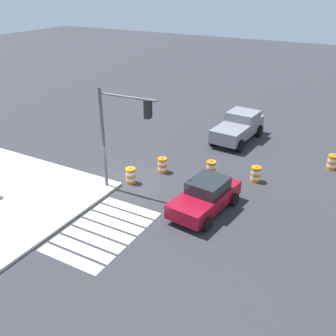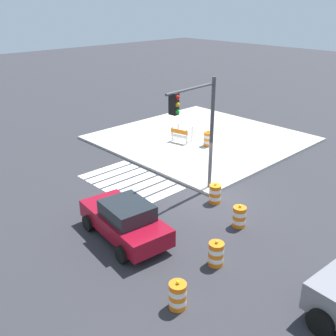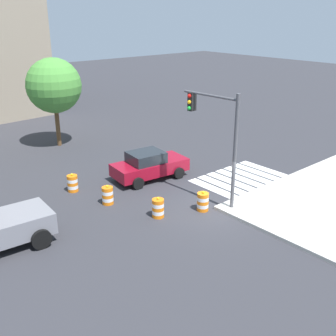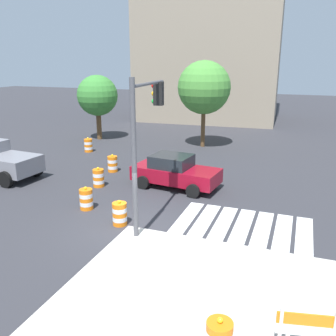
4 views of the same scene
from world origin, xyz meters
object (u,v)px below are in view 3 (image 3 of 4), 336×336
object	(u,v)px
traffic_barrel_crosswalk_end	(108,195)
traffic_barrel_median_far	(203,202)
sports_car	(149,165)
traffic_barrel_near_corner	(73,183)
traffic_barrel_median_near	(158,208)
traffic_light_pole	(216,127)
street_tree_streetside_mid	(54,86)

from	to	relation	value
traffic_barrel_crosswalk_end	traffic_barrel_median_far	size ratio (longest dim) A/B	1.00
sports_car	traffic_barrel_near_corner	xyz separation A→B (m)	(-4.21, 1.24, -0.36)
traffic_barrel_near_corner	traffic_barrel_median_near	distance (m)	5.47
traffic_light_pole	traffic_barrel_median_far	bearing A→B (deg)	-165.38
sports_car	traffic_barrel_crosswalk_end	bearing A→B (deg)	-160.62
sports_car	street_tree_streetside_mid	world-z (taller)	street_tree_streetside_mid
traffic_barrel_median_far	traffic_light_pole	bearing A→B (deg)	14.62
traffic_light_pole	street_tree_streetside_mid	size ratio (longest dim) A/B	0.90
street_tree_streetside_mid	traffic_light_pole	bearing A→B (deg)	-83.84
traffic_barrel_median_far	street_tree_streetside_mid	xyz separation A→B (m)	(-0.47, 13.99, 3.80)
street_tree_streetside_mid	traffic_barrel_crosswalk_end	bearing A→B (deg)	-104.09
sports_car	traffic_barrel_crosswalk_end	xyz separation A→B (m)	(-3.63, -1.28, -0.36)
traffic_barrel_median_near	traffic_barrel_near_corner	bearing A→B (deg)	106.88
traffic_barrel_crosswalk_end	traffic_barrel_median_far	xyz separation A→B (m)	(3.08, -3.60, 0.00)
traffic_barrel_median_far	traffic_light_pole	xyz separation A→B (m)	(1.01, 0.26, 3.46)
traffic_barrel_near_corner	traffic_barrel_median_near	world-z (taller)	same
sports_car	traffic_barrel_median_near	size ratio (longest dim) A/B	4.40
sports_car	traffic_barrel_median_near	distance (m)	4.79
traffic_barrel_near_corner	traffic_barrel_crosswalk_end	distance (m)	2.58
traffic_barrel_median_near	traffic_barrel_median_far	distance (m)	2.24
traffic_barrel_median_far	traffic_light_pole	size ratio (longest dim) A/B	0.19
traffic_barrel_near_corner	traffic_barrel_median_near	bearing A→B (deg)	-73.12
traffic_barrel_crosswalk_end	traffic_barrel_median_near	world-z (taller)	same
traffic_barrel_median_near	street_tree_streetside_mid	distance (m)	13.74
traffic_barrel_near_corner	traffic_barrel_crosswalk_end	world-z (taller)	same
sports_car	traffic_barrel_median_far	distance (m)	4.92
traffic_light_pole	street_tree_streetside_mid	bearing A→B (deg)	96.16
traffic_barrel_near_corner	street_tree_streetside_mid	xyz separation A→B (m)	(3.18, 7.87, 3.80)
traffic_barrel_median_near	street_tree_streetside_mid	world-z (taller)	street_tree_streetside_mid
traffic_barrel_median_near	street_tree_streetside_mid	bearing A→B (deg)	83.07
sports_car	traffic_barrel_median_far	size ratio (longest dim) A/B	4.40
traffic_barrel_median_far	traffic_barrel_median_near	bearing A→B (deg)	156.88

